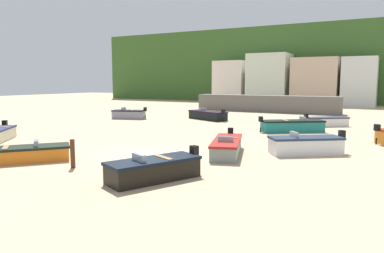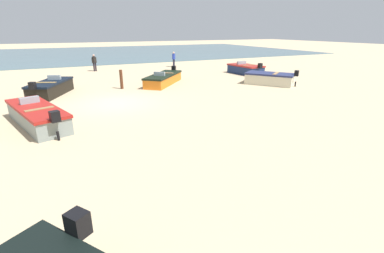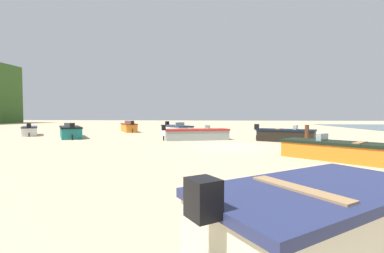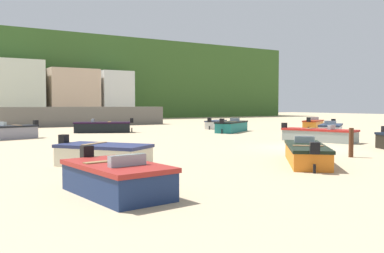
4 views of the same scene
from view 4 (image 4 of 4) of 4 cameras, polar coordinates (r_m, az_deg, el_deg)
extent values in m
plane|color=tan|center=(23.35, 15.02, -2.86)|extent=(160.00, 160.00, 0.00)
cube|color=#375C26|center=(83.83, -19.89, 5.93)|extent=(90.00, 32.00, 13.81)
cube|color=#645F59|center=(48.14, -14.29, 1.37)|extent=(18.12, 2.40, 2.11)
cube|color=silver|center=(63.78, -22.92, 4.50)|extent=(6.79, 6.09, 8.57)
cube|color=#CCAF93|center=(65.77, -16.25, 4.16)|extent=(7.16, 6.93, 7.65)
cube|color=silver|center=(67.17, -10.71, 4.17)|extent=(4.94, 5.64, 7.58)
cube|color=white|center=(31.79, 18.48, -0.65)|extent=(3.83, 3.26, 0.81)
cube|color=#222E46|center=(31.77, 18.49, 0.19)|extent=(3.96, 3.38, 0.12)
cube|color=black|center=(33.81, 18.79, 0.65)|extent=(0.41, 0.42, 0.40)
cylinder|color=black|center=(33.85, 18.76, -0.79)|extent=(0.14, 0.14, 0.41)
cube|color=#8C9EA8|center=(31.11, 18.40, 0.50)|extent=(0.63, 0.77, 0.28)
cube|color=orange|center=(39.55, 16.26, 0.07)|extent=(3.62, 2.80, 0.82)
cube|color=maroon|center=(39.53, 16.27, 0.75)|extent=(3.74, 2.92, 0.12)
cube|color=black|center=(37.63, 15.67, 0.93)|extent=(0.40, 0.42, 0.40)
cylinder|color=black|center=(37.66, 15.66, -0.37)|extent=(0.14, 0.14, 0.41)
cube|color=#8C9EA8|center=(40.12, 16.45, 1.06)|extent=(0.53, 0.70, 0.28)
cube|color=black|center=(35.91, -12.14, -0.20)|extent=(4.72, 3.25, 0.77)
cube|color=black|center=(35.89, -12.14, 0.51)|extent=(4.85, 3.37, 0.12)
cube|color=black|center=(35.72, -8.24, 0.82)|extent=(0.39, 0.41, 0.40)
cylinder|color=black|center=(35.75, -8.23, -0.49)|extent=(0.13, 0.13, 0.39)
cube|color=#8C9EA8|center=(35.97, -13.40, 0.82)|extent=(0.56, 0.88, 0.28)
cube|color=#9C6B3F|center=(35.83, -11.24, 0.60)|extent=(0.75, 1.23, 0.08)
cube|color=white|center=(41.16, 3.29, 0.21)|extent=(3.48, 3.00, 0.70)
cube|color=#2A3248|center=(41.14, 3.29, 0.77)|extent=(3.61, 3.12, 0.12)
cube|color=black|center=(39.30, 2.40, 0.94)|extent=(0.42, 0.42, 0.40)
cylinder|color=black|center=(39.33, 2.40, -0.17)|extent=(0.14, 0.14, 0.35)
cube|color=gray|center=(31.04, -23.52, -0.84)|extent=(3.50, 2.25, 0.80)
cube|color=black|center=(31.01, -23.53, 0.01)|extent=(3.62, 2.36, 0.12)
cube|color=black|center=(31.80, -20.60, 0.46)|extent=(0.36, 0.39, 0.40)
cylinder|color=black|center=(31.85, -20.58, -1.05)|extent=(0.13, 0.13, 0.40)
cube|color=#8C9EA8|center=(30.77, -24.50, 0.34)|extent=(0.43, 0.84, 0.28)
cube|color=olive|center=(31.18, -22.86, 0.13)|extent=(0.57, 1.17, 0.08)
cube|color=#1B7470|center=(36.04, 5.47, -0.12)|extent=(4.65, 3.82, 0.79)
cube|color=black|center=(36.01, 5.48, 0.60)|extent=(4.77, 3.94, 0.12)
cube|color=black|center=(33.63, 4.12, 0.75)|extent=(0.41, 0.42, 0.40)
cylinder|color=black|center=(33.67, 4.11, -0.67)|extent=(0.14, 0.14, 0.40)
cube|color=#8C9EA8|center=(36.78, 5.88, 0.96)|extent=(0.65, 0.81, 0.28)
cube|color=olive|center=(35.46, 5.18, 0.65)|extent=(0.88, 1.12, 0.08)
cube|color=orange|center=(17.24, 15.37, -3.86)|extent=(3.97, 4.33, 0.63)
cube|color=black|center=(17.20, 15.39, -2.61)|extent=(4.09, 4.46, 0.12)
cube|color=black|center=(14.76, 16.45, -2.84)|extent=(0.43, 0.42, 0.40)
cylinder|color=black|center=(14.85, 16.41, -5.58)|extent=(0.14, 0.14, 0.32)
cube|color=#8C9EA8|center=(17.97, 15.12, -1.73)|extent=(0.74, 0.68, 0.28)
cube|color=#9C6D44|center=(16.63, 15.61, -2.63)|extent=(1.03, 0.92, 0.08)
cube|color=beige|center=(16.23, -11.98, -4.08)|extent=(3.31, 3.67, 0.72)
cube|color=navy|center=(16.18, -12.00, -2.61)|extent=(3.44, 3.80, 0.12)
cube|color=black|center=(17.27, -17.15, -1.73)|extent=(0.42, 0.42, 0.40)
cylinder|color=black|center=(17.35, -17.11, -4.29)|extent=(0.14, 0.14, 0.36)
cube|color=#9C784E|center=(16.41, -13.22, -2.37)|extent=(1.25, 1.02, 0.08)
cube|color=navy|center=(11.05, -10.29, -7.41)|extent=(2.01, 3.43, 0.70)
cube|color=maroon|center=(10.98, -10.31, -5.29)|extent=(2.10, 3.54, 0.12)
cube|color=black|center=(12.57, -14.19, -3.46)|extent=(0.35, 0.32, 0.40)
cylinder|color=black|center=(12.68, -14.14, -6.92)|extent=(0.11, 0.11, 0.35)
cube|color=#8C9EA8|center=(10.46, -8.85, -4.59)|extent=(1.00, 0.31, 0.28)
cube|color=olive|center=(11.33, -11.28, -4.79)|extent=(1.41, 0.40, 0.08)
cube|color=gray|center=(27.61, 17.00, -1.28)|extent=(2.64, 4.72, 0.69)
cube|color=#A11E19|center=(27.58, 17.01, -0.44)|extent=(2.75, 4.84, 0.12)
cube|color=black|center=(28.64, 12.51, 0.10)|extent=(0.39, 0.37, 0.40)
cylinder|color=black|center=(28.68, 12.50, -1.41)|extent=(0.13, 0.13, 0.35)
cube|color=#8C9EA8|center=(27.26, 18.55, -0.08)|extent=(0.80, 0.43, 0.28)
cube|color=olive|center=(27.81, 15.94, -0.29)|extent=(1.13, 0.57, 0.08)
cylinder|color=#512C1A|center=(19.88, 20.94, -2.07)|extent=(0.21, 0.21, 1.31)
camera|label=1|loc=(28.24, 58.04, 4.76)|focal=34.32mm
camera|label=2|loc=(36.92, 0.40, 5.44)|focal=25.82mm
camera|label=3|loc=(16.61, -25.62, 0.79)|focal=24.29mm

